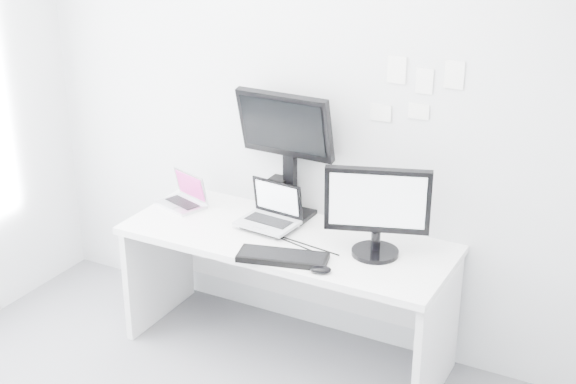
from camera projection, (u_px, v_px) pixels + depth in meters
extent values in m
plane|color=silver|center=(317.00, 109.00, 4.40)|extent=(3.60, 0.00, 3.60)
cube|color=white|center=(287.00, 296.00, 4.49)|extent=(1.80, 0.70, 0.73)
cube|color=#B6B6BB|center=(180.00, 190.00, 4.69)|extent=(0.32, 0.28, 0.20)
cube|color=black|center=(279.00, 195.00, 4.62)|extent=(0.12, 0.12, 0.21)
cube|color=#ABAEB3|center=(267.00, 207.00, 4.39)|extent=(0.33, 0.27, 0.26)
cube|color=black|center=(287.00, 153.00, 4.47)|extent=(0.56, 0.21, 0.75)
cube|color=black|center=(377.00, 211.00, 4.06)|extent=(0.58, 0.41, 0.49)
cube|color=black|center=(283.00, 257.00, 4.09)|extent=(0.48, 0.27, 0.03)
ellipsoid|color=black|center=(321.00, 269.00, 3.96)|extent=(0.12, 0.10, 0.04)
cube|color=white|center=(397.00, 70.00, 4.09)|extent=(0.10, 0.00, 0.14)
cube|color=white|center=(424.00, 81.00, 4.04)|extent=(0.09, 0.00, 0.13)
cube|color=white|center=(454.00, 75.00, 3.96)|extent=(0.10, 0.00, 0.14)
cube|color=white|center=(419.00, 111.00, 4.11)|extent=(0.11, 0.00, 0.08)
cube|color=white|center=(381.00, 113.00, 4.22)|extent=(0.12, 0.00, 0.09)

